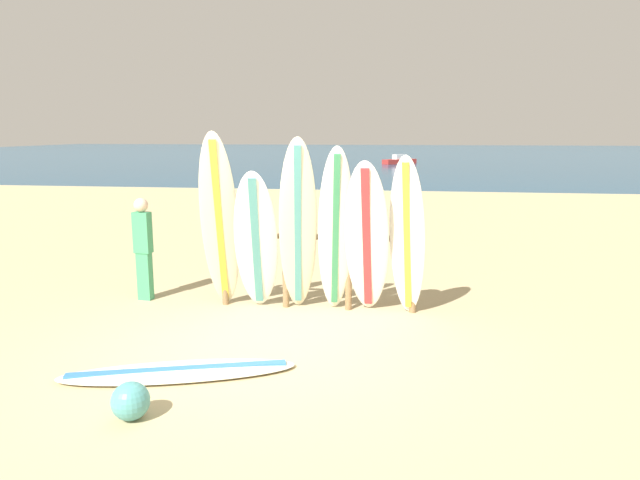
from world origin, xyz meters
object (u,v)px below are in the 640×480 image
(surfboard_leaning_left, at_px, (256,242))
(surfboard_leaning_right, at_px, (407,238))
(beachgoer_standing, at_px, (143,244))
(beach_ball, at_px, (130,401))
(surfboard_leaning_far_left, at_px, (220,224))
(surfboard_leaning_center_left, at_px, (298,228))
(small_boat_offshore, at_px, (399,161))
(surfboard_leaning_center_right, at_px, (367,240))
(surfboard_rack, at_px, (317,258))
(surfboard_leaning_center, at_px, (336,232))
(surfboard_lying_on_sand, at_px, (178,372))

(surfboard_leaning_left, xyz_separation_m, surfboard_leaning_right, (1.98, 0.08, 0.10))
(beachgoer_standing, height_order, beach_ball, beachgoer_standing)
(surfboard_leaning_far_left, relative_size, surfboard_leaning_right, 1.13)
(surfboard_leaning_center_left, distance_m, small_boat_offshore, 36.66)
(surfboard_leaning_center_left, bearing_deg, small_boat_offshore, 88.32)
(surfboard_leaning_far_left, bearing_deg, surfboard_leaning_center_right, 0.83)
(beachgoer_standing, bearing_deg, small_boat_offshore, 84.60)
(surfboard_rack, bearing_deg, surfboard_leaning_center_left, -121.56)
(beachgoer_standing, bearing_deg, beach_ball, -67.22)
(surfboard_leaning_left, bearing_deg, surfboard_leaning_center_left, 2.76)
(surfboard_leaning_far_left, distance_m, beach_ball, 3.18)
(beachgoer_standing, bearing_deg, surfboard_leaning_center, -6.75)
(surfboard_leaning_center_left, height_order, surfboard_leaning_center_right, surfboard_leaning_center_left)
(surfboard_rack, distance_m, surfboard_leaning_right, 1.30)
(surfboard_leaning_center_left, xyz_separation_m, surfboard_leaning_center_right, (0.91, 0.01, -0.14))
(surfboard_lying_on_sand, bearing_deg, surfboard_rack, 66.18)
(surfboard_leaning_right, relative_size, beachgoer_standing, 1.45)
(surfboard_leaning_center_right, relative_size, surfboard_leaning_right, 0.97)
(surfboard_rack, distance_m, surfboard_lying_on_sand, 2.73)
(surfboard_rack, distance_m, surfboard_leaning_left, 0.88)
(surfboard_leaning_center_right, bearing_deg, beach_ball, -121.05)
(surfboard_leaning_right, bearing_deg, beach_ball, -127.34)
(surfboard_leaning_far_left, height_order, beachgoer_standing, surfboard_leaning_far_left)
(small_boat_offshore, bearing_deg, surfboard_leaning_center_right, -90.26)
(surfboard_leaning_center_left, distance_m, surfboard_leaning_right, 1.43)
(surfboard_leaning_far_left, bearing_deg, surfboard_leaning_right, 1.64)
(surfboard_leaning_far_left, distance_m, small_boat_offshore, 36.73)
(surfboard_leaning_far_left, height_order, surfboard_lying_on_sand, surfboard_leaning_far_left)
(surfboard_leaning_far_left, xyz_separation_m, surfboard_leaning_center_left, (1.05, 0.02, -0.03))
(surfboard_leaning_left, xyz_separation_m, surfboard_leaning_center_left, (0.56, 0.03, 0.21))
(surfboard_leaning_center_right, bearing_deg, beachgoer_standing, 173.03)
(surfboard_leaning_right, height_order, beachgoer_standing, surfboard_leaning_right)
(surfboard_rack, bearing_deg, beach_ball, -108.47)
(surfboard_leaning_center_right, xyz_separation_m, beach_ball, (-1.82, -3.02, -0.89))
(surfboard_rack, xyz_separation_m, surfboard_leaning_right, (1.22, -0.28, 0.36))
(surfboard_leaning_far_left, xyz_separation_m, surfboard_leaning_left, (0.49, -0.00, -0.24))
(surfboard_leaning_center_left, xyz_separation_m, small_boat_offshore, (1.07, 36.63, -0.94))
(small_boat_offshore, bearing_deg, beach_ball, -92.87)
(beachgoer_standing, bearing_deg, surfboard_lying_on_sand, -59.14)
(surfboard_leaning_left, distance_m, surfboard_leaning_right, 1.99)
(surfboard_leaning_left, distance_m, beachgoer_standing, 1.85)
(surfboard_leaning_far_left, relative_size, surfboard_lying_on_sand, 1.00)
(surfboard_rack, distance_m, beach_ball, 3.57)
(surfboard_leaning_center_right, xyz_separation_m, surfboard_lying_on_sand, (-1.77, -2.09, -1.02))
(surfboard_leaning_center, distance_m, surfboard_leaning_right, 0.94)
(surfboard_leaning_center, distance_m, beachgoer_standing, 2.88)
(beachgoer_standing, bearing_deg, surfboard_leaning_center_right, -6.97)
(beach_ball, bearing_deg, surfboard_leaning_center_right, 58.95)
(surfboard_leaning_left, relative_size, surfboard_leaning_center_right, 0.94)
(surfboard_lying_on_sand, bearing_deg, surfboard_leaning_center_right, 49.78)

